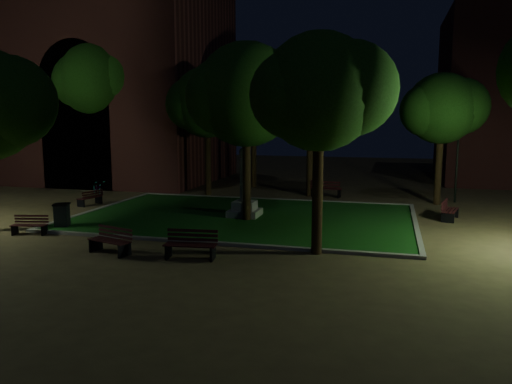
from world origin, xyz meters
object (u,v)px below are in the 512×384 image
monument (245,197)px  bench_far_side (326,189)px  bicycle (98,188)px  trash_bin (62,215)px  bench_near_right (191,245)px  bench_west_near (30,226)px  bench_right_side (449,211)px  bench_near_left (111,241)px  bench_left_side (91,198)px

monument → bench_far_side: size_ratio=1.74×
bicycle → trash_bin: bearing=-116.2°
bench_near_right → bench_west_near: bench_near_right is taller
bench_right_side → bench_far_side: bearing=63.8°
bench_far_side → trash_bin: size_ratio=1.78×
bench_near_left → bench_left_side: bench_near_left is taller
bench_west_near → trash_bin: 1.47m
bench_near_right → bench_left_side: bench_near_right is taller
bench_near_right → bench_west_near: 7.68m
bench_left_side → bicycle: (-1.49, 3.03, 0.07)m
bench_right_side → bench_far_side: size_ratio=0.93×
bench_left_side → trash_bin: trash_bin is taller
monument → bench_near_right: size_ratio=1.81×
bench_left_side → bench_right_side: (17.94, 0.84, 0.04)m
monument → bench_right_side: (9.09, 1.92, -0.54)m
bench_near_right → bicycle: size_ratio=1.05×
bench_near_left → trash_bin: trash_bin is taller
bench_west_near → bicycle: bearing=94.4°
bench_right_side → bench_far_side: 8.09m
bench_west_near → trash_bin: (0.48, 1.38, 0.17)m
monument → bicycle: 11.13m
bench_west_near → bench_right_side: size_ratio=0.85×
bench_left_side → bench_far_side: bearing=129.4°
bench_far_side → trash_bin: trash_bin is taller
monument → bench_near_left: size_ratio=1.87×
bicycle → bench_west_near: bearing=-121.8°
trash_bin → bicycle: trash_bin is taller
bench_near_right → bicycle: (-10.54, 11.11, -0.00)m
bench_right_side → bicycle: 19.55m
bench_left_side → bench_far_side: bench_far_side is taller
bench_right_side → bench_near_left: bearing=141.1°
monument → bench_left_side: bearing=173.0°
bench_right_side → bench_near_right: bearing=148.7°
bench_right_side → bicycle: bearing=97.2°
bench_far_side → bicycle: 13.54m
bench_west_near → bicycle: size_ratio=0.86×
bench_right_side → trash_bin: size_ratio=1.66×
bench_near_left → bench_near_right: bearing=19.3°
bench_near_left → trash_bin: size_ratio=1.66×
bench_near_left → bench_left_side: (-6.16, 8.18, -0.04)m
bench_left_side → bench_near_right: bearing=60.5°
bench_near_right → bench_right_side: 12.59m
monument → bench_near_right: monument is taller
bench_far_side → bicycle: bearing=20.6°
monument → bench_right_side: monument is taller
bench_left_side → bench_near_left: bearing=49.2°
bench_near_right → trash_bin: size_ratio=1.72×
monument → bicycle: size_ratio=1.90×
monument → bicycle: (-10.33, 4.12, -0.51)m
monument → bench_west_near: bearing=-143.4°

